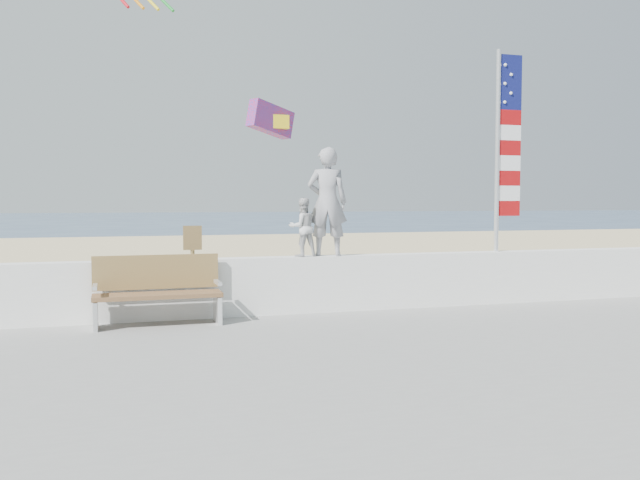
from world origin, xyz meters
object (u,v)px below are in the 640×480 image
(adult, at_px, (327,202))
(child, at_px, (303,227))
(bench, at_px, (157,290))
(flag, at_px, (504,142))

(adult, xyz_separation_m, child, (-0.41, 0.00, -0.41))
(child, distance_m, bench, 2.50)
(adult, distance_m, flag, 3.40)
(bench, xyz_separation_m, flag, (5.96, 0.45, 2.30))
(child, xyz_separation_m, flag, (3.65, -0.00, 1.44))
(bench, bearing_deg, flag, 4.36)
(bench, relative_size, flag, 0.51)
(adult, distance_m, child, 0.58)
(child, bearing_deg, adult, 173.64)
(adult, xyz_separation_m, bench, (-2.72, -0.45, -1.26))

